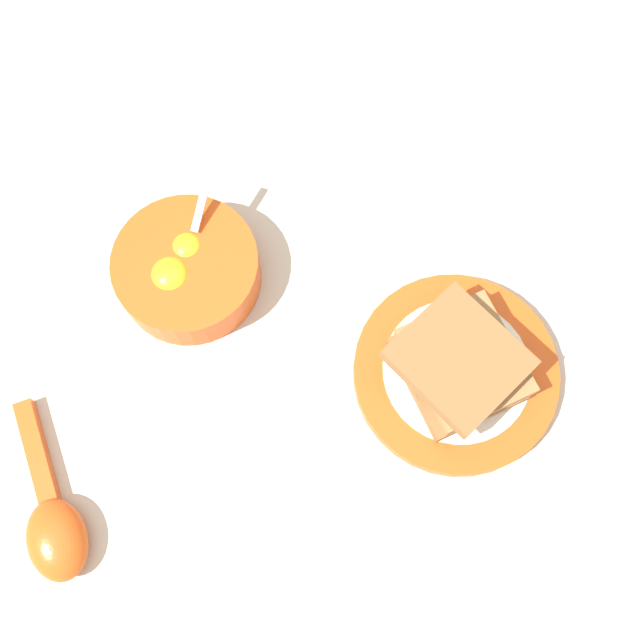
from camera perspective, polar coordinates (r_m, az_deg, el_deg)
The scene contains 5 objects.
ground_plane at distance 0.72m, azimuth -7.27°, elevation -1.91°, with size 3.00×3.00×0.00m, color beige.
egg_bowl at distance 0.73m, azimuth -10.08°, elevation 3.81°, with size 0.14×0.14×0.07m.
toast_plate at distance 0.71m, azimuth 10.27°, elevation -3.96°, with size 0.19×0.19×0.02m.
toast_sandwich at distance 0.68m, azimuth 10.62°, elevation -3.27°, with size 0.12×0.12×0.05m.
soup_spoon at distance 0.71m, azimuth -19.62°, elevation -14.49°, with size 0.09×0.17×0.03m.
Camera 1 is at (-0.06, -0.21, 0.69)m, focal length 42.00 mm.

